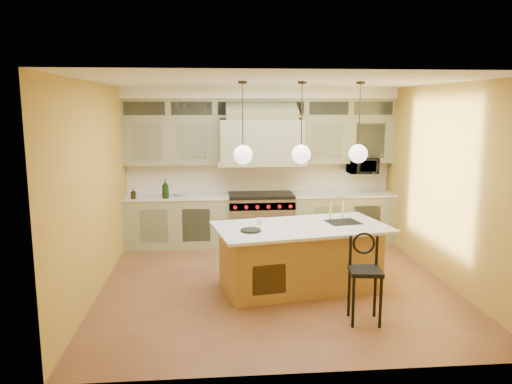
{
  "coord_description": "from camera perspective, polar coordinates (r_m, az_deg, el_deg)",
  "views": [
    {
      "loc": [
        -0.9,
        -6.94,
        2.59
      ],
      "look_at": [
        -0.22,
        0.7,
        1.24
      ],
      "focal_mm": 35.0,
      "sensor_mm": 36.0,
      "label": 1
    }
  ],
  "objects": [
    {
      "name": "pendant_center",
      "position": [
        6.88,
        5.18,
        4.57
      ],
      "size": [
        0.26,
        0.26,
        1.11
      ],
      "color": "#2D2319",
      "rests_on": "ceiling"
    },
    {
      "name": "floor",
      "position": [
        7.46,
        2.21,
        -10.37
      ],
      "size": [
        5.0,
        5.0,
        0.0
      ],
      "primitive_type": "plane",
      "color": "brown",
      "rests_on": "ground"
    },
    {
      "name": "wall_back",
      "position": [
        9.55,
        0.37,
        3.1
      ],
      "size": [
        5.0,
        0.0,
        5.0
      ],
      "primitive_type": "plane",
      "rotation": [
        1.57,
        0.0,
        0.0
      ],
      "color": "#B58F31",
      "rests_on": "ground"
    },
    {
      "name": "counter_stool",
      "position": [
        6.18,
        12.34,
        -9.01
      ],
      "size": [
        0.42,
        0.42,
        1.07
      ],
      "rotation": [
        0.0,
        0.0,
        -0.12
      ],
      "color": "black",
      "rests_on": "floor"
    },
    {
      "name": "oil_bottle_a",
      "position": [
        9.02,
        -10.32,
        0.36
      ],
      "size": [
        0.14,
        0.15,
        0.34
      ],
      "primitive_type": "imported",
      "rotation": [
        0.0,
        0.0,
        0.09
      ],
      "color": "black",
      "rests_on": "back_cabinetry"
    },
    {
      "name": "pendant_left",
      "position": [
        6.78,
        -1.5,
        4.53
      ],
      "size": [
        0.26,
        0.26,
        1.11
      ],
      "color": "#2D2319",
      "rests_on": "ceiling"
    },
    {
      "name": "back_cabinetry",
      "position": [
        9.29,
        0.52,
        2.78
      ],
      "size": [
        5.0,
        0.77,
        2.9
      ],
      "color": "gray",
      "rests_on": "floor"
    },
    {
      "name": "kitchen_island",
      "position": [
        7.17,
        5.05,
        -7.27
      ],
      "size": [
        2.57,
        1.68,
        1.35
      ],
      "rotation": [
        0.0,
        0.0,
        0.19
      ],
      "color": "olive",
      "rests_on": "floor"
    },
    {
      "name": "wall_front",
      "position": [
        4.67,
        6.22,
        -4.24
      ],
      "size": [
        5.0,
        0.0,
        5.0
      ],
      "primitive_type": "plane",
      "rotation": [
        -1.57,
        0.0,
        0.0
      ],
      "color": "#B58F31",
      "rests_on": "ground"
    },
    {
      "name": "wall_left",
      "position": [
        7.21,
        -17.83,
        0.37
      ],
      "size": [
        0.0,
        5.0,
        5.0
      ],
      "primitive_type": "plane",
      "rotation": [
        1.57,
        0.0,
        1.57
      ],
      "color": "#B58F31",
      "rests_on": "ground"
    },
    {
      "name": "oil_bottle_b",
      "position": [
        9.11,
        -13.84,
        -0.17
      ],
      "size": [
        0.09,
        0.09,
        0.19
      ],
      "primitive_type": "imported",
      "rotation": [
        0.0,
        0.0,
        -0.01
      ],
      "color": "black",
      "rests_on": "back_cabinetry"
    },
    {
      "name": "pendant_right",
      "position": [
        7.07,
        11.6,
        4.55
      ],
      "size": [
        0.26,
        0.26,
        1.11
      ],
      "color": "#2D2319",
      "rests_on": "ceiling"
    },
    {
      "name": "microwave",
      "position": [
        9.69,
        12.08,
        2.97
      ],
      "size": [
        0.54,
        0.37,
        0.3
      ],
      "primitive_type": "imported",
      "color": "black",
      "rests_on": "back_cabinetry"
    },
    {
      "name": "wall_right",
      "position": [
        7.81,
        20.8,
        0.91
      ],
      "size": [
        0.0,
        5.0,
        5.0
      ],
      "primitive_type": "plane",
      "rotation": [
        1.57,
        0.0,
        -1.57
      ],
      "color": "#B58F31",
      "rests_on": "ground"
    },
    {
      "name": "ceiling",
      "position": [
        7.0,
        2.37,
        12.48
      ],
      "size": [
        5.0,
        5.0,
        0.0
      ],
      "primitive_type": "plane",
      "rotation": [
        3.14,
        0.0,
        0.0
      ],
      "color": "white",
      "rests_on": "wall_back"
    },
    {
      "name": "range",
      "position": [
        9.37,
        0.57,
        -3.03
      ],
      "size": [
        1.2,
        0.74,
        0.96
      ],
      "color": "silver",
      "rests_on": "floor"
    },
    {
      "name": "fruit_bowl",
      "position": [
        9.26,
        -8.71,
        -0.24
      ],
      "size": [
        0.28,
        0.28,
        0.06
      ],
      "primitive_type": "imported",
      "rotation": [
        0.0,
        0.0,
        -0.13
      ],
      "color": "beige",
      "rests_on": "back_cabinetry"
    },
    {
      "name": "cup",
      "position": [
        7.07,
        0.43,
        -3.35
      ],
      "size": [
        0.11,
        0.11,
        0.09
      ],
      "primitive_type": "imported",
      "rotation": [
        0.0,
        0.0,
        -0.14
      ],
      "color": "white",
      "rests_on": "kitchen_island"
    }
  ]
}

